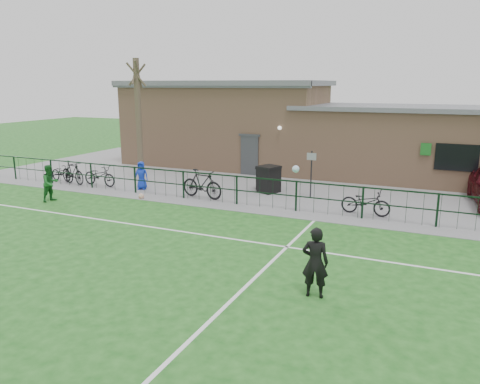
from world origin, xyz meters
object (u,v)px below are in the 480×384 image
at_px(bicycle_d, 202,184).
at_px(bicycle_e, 366,202).
at_px(bicycle_b, 73,172).
at_px(bicycle_c, 100,175).
at_px(bare_tree, 139,121).
at_px(spectator_child, 141,175).
at_px(wheelie_bin_left, 266,179).
at_px(outfield_player, 50,183).
at_px(wheelie_bin_right, 269,180).
at_px(ball_ground, 141,196).
at_px(bicycle_a, 62,173).
at_px(sign_post, 311,174).

bearing_deg(bicycle_d, bicycle_e, -79.20).
distance_m(bicycle_b, bicycle_c, 1.53).
distance_m(bare_tree, spectator_child, 3.24).
height_order(wheelie_bin_left, outfield_player, outfield_player).
distance_m(bicycle_e, outfield_player, 12.74).
distance_m(bare_tree, bicycle_d, 5.70).
bearing_deg(wheelie_bin_right, bicycle_b, -145.11).
bearing_deg(outfield_player, ball_ground, -51.31).
distance_m(bicycle_b, outfield_player, 3.42).
bearing_deg(bare_tree, bicycle_b, -138.68).
bearing_deg(spectator_child, bare_tree, 109.20).
bearing_deg(wheelie_bin_left, bicycle_e, -12.58).
bearing_deg(bicycle_a, bare_tree, -47.77).
bearing_deg(bicycle_d, wheelie_bin_left, -25.98).
height_order(bicycle_d, bicycle_e, bicycle_d).
relative_size(bicycle_d, bicycle_e, 1.11).
height_order(wheelie_bin_left, bicycle_b, bicycle_b).
height_order(sign_post, spectator_child, sign_post).
bearing_deg(bicycle_b, bicycle_a, 94.10).
distance_m(wheelie_bin_right, outfield_player, 9.30).
relative_size(wheelie_bin_right, bicycle_c, 0.59).
height_order(bicycle_a, bicycle_c, bicycle_c).
bearing_deg(bicycle_a, wheelie_bin_right, -67.92).
bearing_deg(bicycle_b, sign_post, -63.92).
xyz_separation_m(sign_post, ball_ground, (-6.48, -3.27, -0.90)).
relative_size(bicycle_a, ball_ground, 7.04).
bearing_deg(wheelie_bin_left, bicycle_d, -110.68).
distance_m(bicycle_d, bicycle_e, 6.81).
distance_m(wheelie_bin_left, bicycle_c, 7.97).
bearing_deg(ball_ground, wheelie_bin_left, 42.41).
bearing_deg(bicycle_e, sign_post, 59.44).
height_order(bicycle_e, outfield_player, outfield_player).
bearing_deg(bicycle_a, bicycle_d, -80.22).
bearing_deg(bicycle_d, wheelie_bin_right, -36.49).
distance_m(wheelie_bin_left, bicycle_e, 5.51).
relative_size(wheelie_bin_right, sign_post, 0.56).
distance_m(wheelie_bin_right, bicycle_a, 10.42).
distance_m(wheelie_bin_left, bicycle_a, 10.22).
bearing_deg(outfield_player, bicycle_a, 47.07).
bearing_deg(bare_tree, bicycle_c, -115.47).
bearing_deg(bicycle_c, bicycle_a, 94.11).
distance_m(bicycle_a, ball_ground, 5.85).
xyz_separation_m(wheelie_bin_right, outfield_player, (-7.74, -5.16, 0.18)).
bearing_deg(sign_post, spectator_child, -166.84).
relative_size(bare_tree, bicycle_e, 3.26).
height_order(bicycle_b, ball_ground, bicycle_b).
relative_size(bicycle_e, spectator_child, 1.42).
xyz_separation_m(wheelie_bin_right, bicycle_c, (-7.88, -2.01, -0.06)).
height_order(bicycle_c, bicycle_d, bicycle_d).
height_order(wheelie_bin_right, bicycle_a, wheelie_bin_right).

